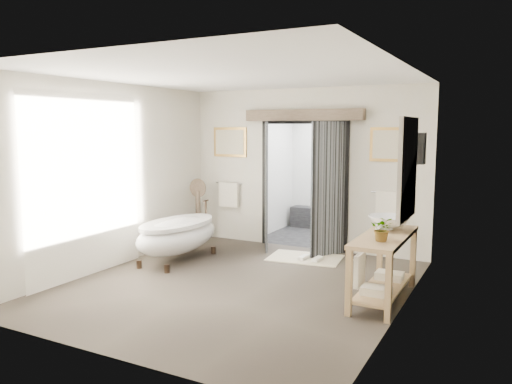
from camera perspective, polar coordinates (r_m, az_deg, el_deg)
ground_plane at (r=7.14m, az=-2.27°, el=-10.55°), size 5.00×5.00×0.00m
room_shell at (r=6.72m, az=-3.12°, el=4.47°), size 4.52×5.02×2.91m
shower_room at (r=10.53m, az=8.58°, el=0.23°), size 2.22×2.01×2.51m
back_wall_dressing at (r=8.90m, az=5.13°, el=3.25°), size 3.82×0.76×2.52m
clawfoot_tub at (r=8.37m, az=-8.94°, el=-4.81°), size 0.83×1.86×0.91m
vanity at (r=6.60m, az=14.18°, el=-7.71°), size 0.57×1.60×0.85m
pedestal_mirror at (r=9.67m, az=-6.62°, el=-2.61°), size 0.37×0.24×1.24m
rug at (r=8.55m, az=5.62°, el=-7.50°), size 1.29×0.94×0.01m
slippers at (r=8.42m, az=6.26°, el=-7.52°), size 0.37×0.27×0.05m
basin at (r=6.86m, az=14.92°, el=-3.42°), size 0.65×0.65×0.19m
plant at (r=6.14m, az=14.27°, el=-4.11°), size 0.31×0.28×0.30m
soap_bottle_a at (r=6.67m, az=13.99°, el=-3.68°), size 0.10×0.10×0.19m
soap_bottle_b at (r=7.20m, az=15.78°, el=-2.94°), size 0.19×0.19×0.19m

